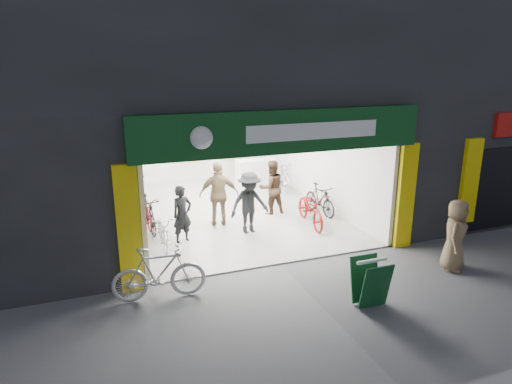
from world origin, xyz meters
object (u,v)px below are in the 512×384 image
bike_right_front (320,200)px  sandwich_board (370,281)px  bike_left_front (163,230)px  pedestrian_near (455,235)px  parked_bike (159,273)px

bike_right_front → sandwich_board: 5.32m
bike_left_front → bike_right_front: (4.80, 0.80, 0.04)m
pedestrian_near → sandwich_board: bearing=155.0°
pedestrian_near → parked_bike: bearing=131.7°
bike_left_front → bike_right_front: bearing=11.3°
bike_left_front → pedestrian_near: bearing=-29.8°
bike_left_front → parked_bike: size_ratio=0.89×
parked_bike → sandwich_board: bearing=-108.5°
bike_right_front → parked_bike: size_ratio=0.86×
bike_right_front → pedestrian_near: size_ratio=0.96×
parked_bike → sandwich_board: (3.66, -1.62, -0.04)m
bike_left_front → parked_bike: 2.69m
bike_left_front → bike_right_front: size_ratio=1.04×
bike_right_front → bike_left_front: bearing=-175.5°
bike_left_front → parked_bike: (-0.50, -2.64, 0.12)m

